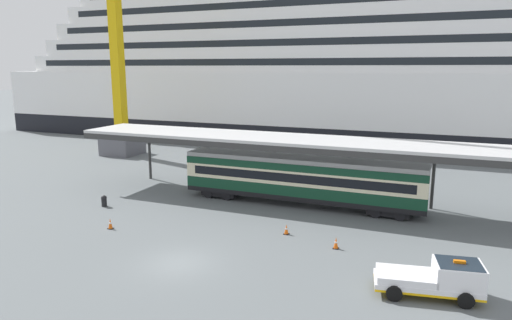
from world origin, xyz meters
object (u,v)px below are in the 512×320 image
at_px(cruise_ship, 389,57).
at_px(traffic_cone_mid, 336,243).
at_px(service_truck, 438,278).
at_px(train_carriage, 301,179).
at_px(dockside_crane, 118,33).
at_px(quay_bollard, 104,200).
at_px(traffic_cone_near, 110,224).
at_px(traffic_cone_far, 286,229).

xyz_separation_m(cruise_ship, traffic_cone_mid, (2.17, -45.21, -12.66)).
relative_size(service_truck, traffic_cone_mid, 7.15).
bearing_deg(traffic_cone_mid, train_carriage, 120.49).
height_order(cruise_ship, train_carriage, cruise_ship).
height_order(cruise_ship, service_truck, cruise_ship).
relative_size(traffic_cone_mid, dockside_crane, 0.01).
xyz_separation_m(service_truck, traffic_cone_mid, (-6.10, 4.17, -0.61)).
distance_m(cruise_ship, service_truck, 51.50).
height_order(dockside_crane, quay_bollard, dockside_crane).
bearing_deg(train_carriage, dockside_crane, 155.17).
bearing_deg(service_truck, quay_bollard, 167.39).
bearing_deg(cruise_ship, dockside_crane, -142.34).
bearing_deg(traffic_cone_near, cruise_ship, 73.96).
bearing_deg(traffic_cone_mid, cruise_ship, 92.75).
relative_size(train_carriage, traffic_cone_far, 28.22).
bearing_deg(train_carriage, service_truck, -48.58).
relative_size(traffic_cone_mid, traffic_cone_far, 1.07).
distance_m(train_carriage, quay_bollard, 16.58).
xyz_separation_m(service_truck, dockside_crane, (-39.21, 25.50, 14.79)).
height_order(train_carriage, service_truck, train_carriage).
bearing_deg(dockside_crane, service_truck, -33.03).
distance_m(cruise_ship, train_carriage, 38.58).
height_order(traffic_cone_mid, quay_bollard, quay_bollard).
distance_m(train_carriage, traffic_cone_near, 15.52).
distance_m(service_truck, traffic_cone_mid, 7.41).
distance_m(traffic_cone_near, quay_bollard, 5.83).
distance_m(traffic_cone_near, dockside_crane, 33.19).
xyz_separation_m(cruise_ship, service_truck, (8.27, -49.38, -12.05)).
distance_m(cruise_ship, traffic_cone_far, 45.80).
xyz_separation_m(dockside_crane, quay_bollard, (13.14, -19.66, -15.26)).
bearing_deg(traffic_cone_far, dockside_crane, 145.61).
bearing_deg(traffic_cone_near, dockside_crane, 125.87).
xyz_separation_m(train_carriage, traffic_cone_far, (1.10, -7.02, -1.95)).
bearing_deg(traffic_cone_mid, service_truck, -34.35).
bearing_deg(cruise_ship, traffic_cone_far, -92.07).
xyz_separation_m(train_carriage, traffic_cone_mid, (4.86, -8.25, -1.92)).
bearing_deg(service_truck, dockside_crane, 146.97).
relative_size(service_truck, traffic_cone_far, 7.63).
distance_m(train_carriage, service_truck, 16.62).
xyz_separation_m(traffic_cone_mid, traffic_cone_far, (-3.76, 1.24, -0.02)).
bearing_deg(quay_bollard, dockside_crane, 123.76).
bearing_deg(traffic_cone_far, cruise_ship, 87.93).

